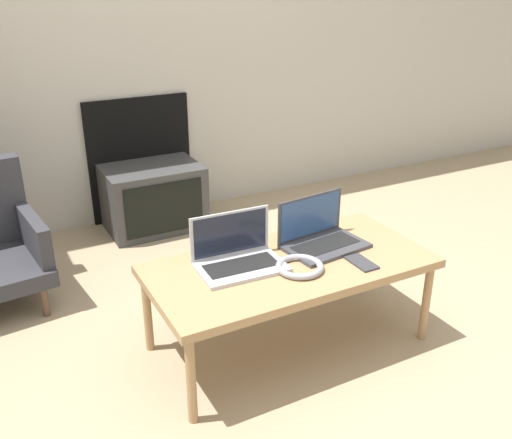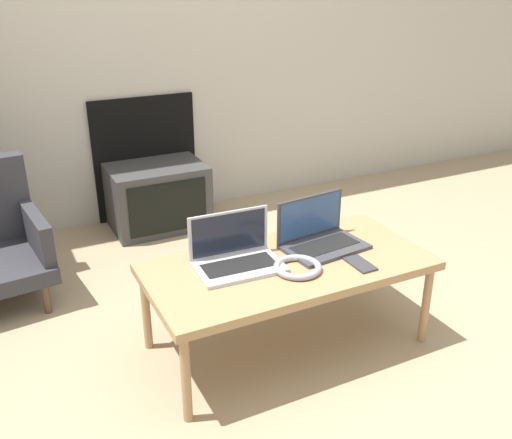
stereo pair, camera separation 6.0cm
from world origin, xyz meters
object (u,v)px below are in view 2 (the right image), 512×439
laptop_right (319,236)px  phone (360,264)px  laptop_left (236,255)px  headphones (297,267)px  tv (158,196)px

laptop_right → phone: bearing=-83.2°
laptop_left → headphones: size_ratio=1.83×
headphones → tv: 1.56m
laptop_right → phone: laptop_right is taller
laptop_right → laptop_left: bearing=173.6°
laptop_right → headphones: size_ratio=1.90×
laptop_right → headphones: bearing=-148.7°
tv → laptop_right: bearing=-77.5°
phone → tv: 1.67m
phone → laptop_right: bearing=103.1°
headphones → phone: headphones is taller
phone → headphones: bearing=163.9°
headphones → laptop_right: bearing=37.7°
laptop_left → laptop_right: size_ratio=0.96×
headphones → tv: headphones is taller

